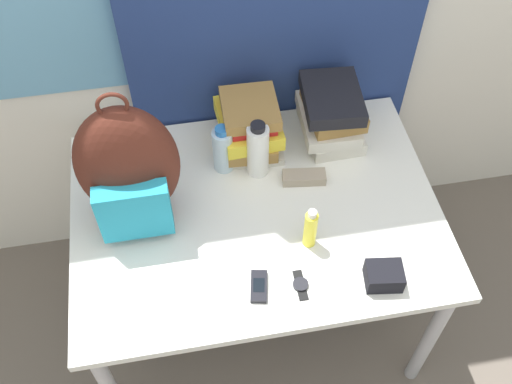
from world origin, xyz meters
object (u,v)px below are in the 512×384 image
object	(u,v)px
sunglasses_case	(304,177)
camera_pouch	(384,276)
backpack	(128,169)
book_stack_center	(331,113)
book_stack_left	(250,125)
cell_phone	(259,286)
water_bottle	(223,149)
sunscreen_bottle	(310,229)
wristwatch	(301,285)
sports_bottle	(258,150)

from	to	relation	value
sunglasses_case	camera_pouch	world-z (taller)	camera_pouch
backpack	book_stack_center	world-z (taller)	backpack
book_stack_left	cell_phone	xyz separation A→B (m)	(-0.07, -0.59, -0.10)
water_bottle	sunscreen_bottle	size ratio (longest dim) A/B	1.15
backpack	book_stack_left	bearing A→B (deg)	29.71
water_bottle	wristwatch	xyz separation A→B (m)	(0.16, -0.52, -0.09)
sunglasses_case	book_stack_left	bearing A→B (deg)	128.01
backpack	water_bottle	distance (m)	0.37
water_bottle	cell_phone	bearing A→B (deg)	-86.01
backpack	camera_pouch	world-z (taller)	backpack
sunglasses_case	sunscreen_bottle	bearing A→B (deg)	-99.35
sports_bottle	sunglasses_case	world-z (taller)	sports_bottle
sunscreen_bottle	wristwatch	size ratio (longest dim) A/B	1.61
backpack	sunglasses_case	xyz separation A→B (m)	(0.57, 0.04, -0.21)
backpack	sunscreen_bottle	bearing A→B (deg)	-22.12
book_stack_center	backpack	bearing A→B (deg)	-161.18
sports_bottle	backpack	bearing A→B (deg)	-165.22
book_stack_center	water_bottle	xyz separation A→B (m)	(-0.41, -0.09, -0.01)
book_stack_center	camera_pouch	world-z (taller)	book_stack_center
cell_phone	sunglasses_case	size ratio (longest dim) A/B	0.74
book_stack_center	wristwatch	world-z (taller)	book_stack_center
book_stack_left	wristwatch	bearing A→B (deg)	-84.92
book_stack_center	sports_bottle	distance (m)	0.32
book_stack_center	wristwatch	distance (m)	0.66
sunscreen_bottle	wristwatch	xyz separation A→B (m)	(-0.06, -0.15, -0.07)
wristwatch	backpack	bearing A→B (deg)	142.19
water_bottle	sports_bottle	bearing A→B (deg)	-19.01
cell_phone	sunglasses_case	world-z (taller)	sunglasses_case
sunscreen_bottle	cell_phone	world-z (taller)	sunscreen_bottle
book_stack_center	water_bottle	bearing A→B (deg)	-167.21
cell_phone	sunscreen_bottle	bearing A→B (deg)	35.42
sunscreen_bottle	cell_phone	distance (m)	0.24
camera_pouch	wristwatch	size ratio (longest dim) A/B	1.16
water_bottle	sports_bottle	distance (m)	0.12
book_stack_left	sunglasses_case	xyz separation A→B (m)	(0.16, -0.20, -0.09)
sports_bottle	cell_phone	xyz separation A→B (m)	(-0.08, -0.46, -0.10)
sunglasses_case	wristwatch	xyz separation A→B (m)	(-0.10, -0.40, -0.01)
sunglasses_case	backpack	bearing A→B (deg)	-176.21
book_stack_left	wristwatch	distance (m)	0.62
sports_bottle	camera_pouch	bearing A→B (deg)	-59.42
sports_bottle	sunglasses_case	distance (m)	0.19
sunscreen_bottle	sunglasses_case	xyz separation A→B (m)	(0.04, 0.25, -0.06)
book_stack_center	sports_bottle	bearing A→B (deg)	-155.65
backpack	sports_bottle	bearing A→B (deg)	14.78
book_stack_center	cell_phone	bearing A→B (deg)	-122.01
sports_bottle	sunscreen_bottle	world-z (taller)	sports_bottle
book_stack_left	sports_bottle	distance (m)	0.13
camera_pouch	sunglasses_case	bearing A→B (deg)	109.01
backpack	book_stack_center	bearing A→B (deg)	18.82
sunglasses_case	wristwatch	size ratio (longest dim) A/B	1.48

